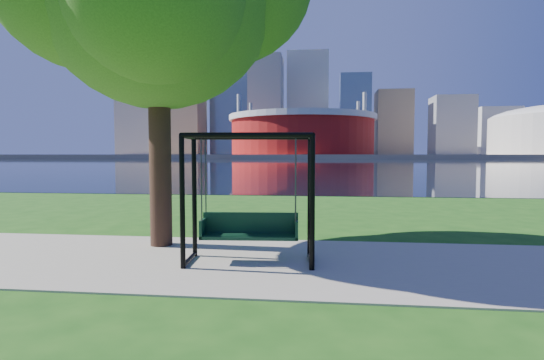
# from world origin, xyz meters

# --- Properties ---
(ground) EXTENTS (900.00, 900.00, 0.00)m
(ground) POSITION_xyz_m (0.00, 0.00, 0.00)
(ground) COLOR #1E5114
(ground) RESTS_ON ground
(path) EXTENTS (120.00, 4.00, 0.03)m
(path) POSITION_xyz_m (0.00, -0.50, 0.01)
(path) COLOR #9E937F
(path) RESTS_ON ground
(river) EXTENTS (900.00, 180.00, 0.02)m
(river) POSITION_xyz_m (0.00, 102.00, 0.01)
(river) COLOR black
(river) RESTS_ON ground
(far_bank) EXTENTS (900.00, 228.00, 2.00)m
(far_bank) POSITION_xyz_m (0.00, 306.00, 1.00)
(far_bank) COLOR #937F60
(far_bank) RESTS_ON ground
(stadium) EXTENTS (83.00, 83.00, 32.00)m
(stadium) POSITION_xyz_m (-10.00, 235.00, 14.23)
(stadium) COLOR maroon
(stadium) RESTS_ON far_bank
(skyline) EXTENTS (392.00, 66.00, 96.50)m
(skyline) POSITION_xyz_m (-4.27, 319.39, 35.89)
(skyline) COLOR gray
(skyline) RESTS_ON far_bank
(swing) EXTENTS (2.35, 1.15, 2.34)m
(swing) POSITION_xyz_m (-0.07, -0.57, 1.13)
(swing) COLOR black
(swing) RESTS_ON ground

